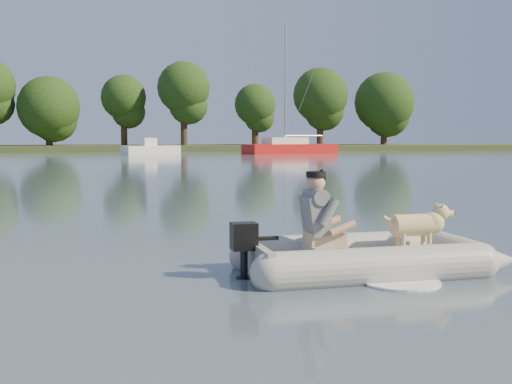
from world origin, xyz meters
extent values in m
plane|color=slate|center=(0.00, 0.00, 0.00)|extent=(160.00, 160.00, 0.00)
cube|color=#47512D|center=(0.00, 62.00, 0.25)|extent=(160.00, 12.00, 0.70)
cylinder|color=#332316|center=(-9.90, 61.33, 1.47)|extent=(0.70, 0.70, 2.94)
sphere|color=#31511B|center=(-9.90, 61.33, 4.49)|extent=(6.27, 6.27, 6.27)
cylinder|color=#332316|center=(-2.42, 61.95, 1.84)|extent=(0.70, 0.70, 3.67)
sphere|color=#31511B|center=(-2.42, 61.95, 5.61)|extent=(4.69, 4.69, 4.69)
cylinder|color=#332316|center=(3.70, 60.15, 2.15)|extent=(0.70, 0.70, 4.29)
sphere|color=#31511B|center=(3.70, 60.15, 6.56)|extent=(5.43, 5.43, 5.43)
cylinder|color=#332316|center=(11.30, 60.43, 1.61)|extent=(0.70, 0.70, 3.21)
sphere|color=#31511B|center=(11.30, 60.43, 4.91)|extent=(4.41, 4.41, 4.41)
cylinder|color=#332316|center=(18.70, 61.04, 1.97)|extent=(0.70, 0.70, 3.94)
sphere|color=#31511B|center=(18.70, 61.04, 6.02)|extent=(6.03, 6.03, 6.03)
cylinder|color=#332316|center=(26.27, 61.31, 1.76)|extent=(0.70, 0.70, 3.52)
sphere|color=#31511B|center=(26.27, 61.31, 5.37)|extent=(6.68, 6.68, 6.68)
cube|color=#B41714|center=(12.18, 48.57, 0.32)|extent=(8.91, 4.93, 1.07)
cube|color=white|center=(11.67, 48.42, 1.12)|extent=(4.13, 2.92, 0.64)
cylinder|color=#A5A5AA|center=(11.67, 48.42, 6.19)|extent=(0.17, 0.17, 10.66)
camera|label=1|loc=(-1.94, -6.99, 1.59)|focal=45.00mm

